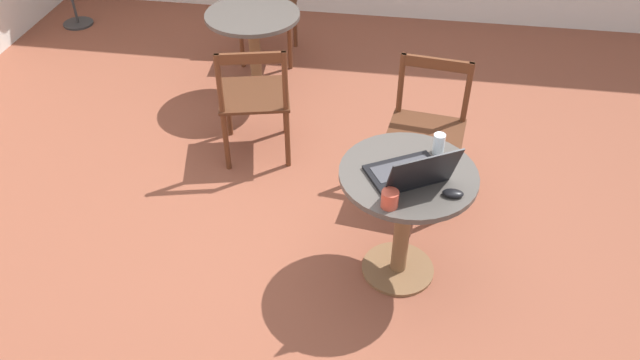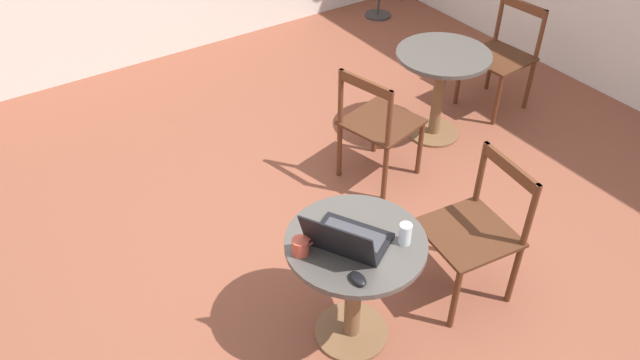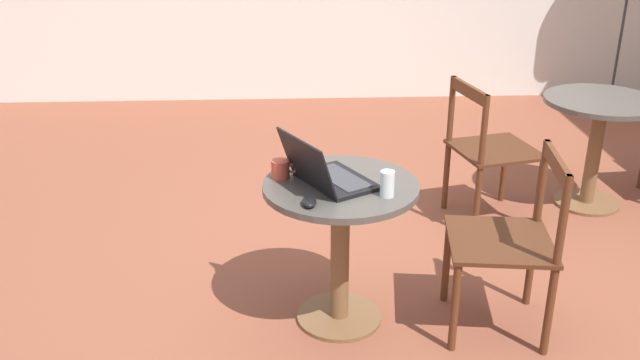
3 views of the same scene
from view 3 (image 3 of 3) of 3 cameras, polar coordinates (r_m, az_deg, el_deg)
name	(u,v)px [view 3 (image 3 of 3)]	position (r m, az deg, el deg)	size (l,w,h in m)	color
ground_plane	(357,272)	(3.83, 3.01, -7.39)	(16.00, 16.00, 0.00)	brown
cafe_table_near	(340,222)	(3.21, 1.64, -3.37)	(0.69, 0.69, 0.70)	brown
cafe_table_mid	(598,128)	(4.71, 21.35, 3.90)	(0.69, 0.69, 0.70)	brown
chair_near_right	(510,242)	(3.30, 14.93, -4.81)	(0.51, 0.51, 0.86)	#562D19
chair_mid_left	(488,151)	(4.33, 13.31, 2.28)	(0.55, 0.55, 0.86)	#562D19
laptop	(327,174)	(3.10, 0.57, 0.46)	(0.46, 0.47, 0.24)	black
mouse	(309,202)	(2.92, -0.87, -1.75)	(0.06, 0.10, 0.03)	black
mug	(281,169)	(3.17, -3.14, 0.87)	(0.12, 0.08, 0.08)	#C64C38
drinking_glass	(387,184)	(3.00, 5.40, -0.31)	(0.06, 0.06, 0.11)	silver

